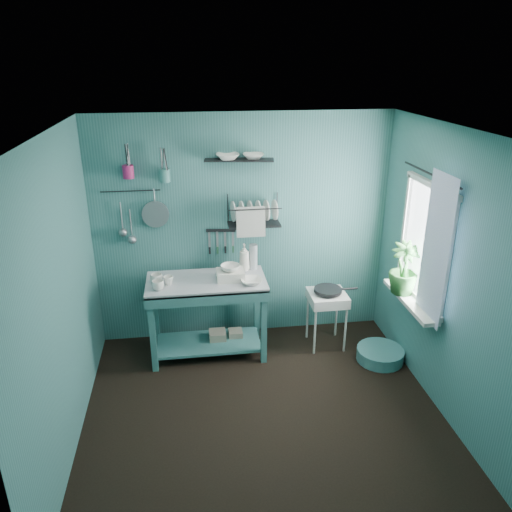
{
  "coord_description": "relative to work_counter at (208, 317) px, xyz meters",
  "views": [
    {
      "loc": [
        -0.58,
        -3.61,
        3.02
      ],
      "look_at": [
        0.05,
        0.85,
        1.2
      ],
      "focal_mm": 35.0,
      "sensor_mm": 36.0,
      "label": 1
    }
  ],
  "objects": [
    {
      "name": "frying_pan",
      "position": [
        1.3,
        -0.02,
        0.24
      ],
      "size": [
        0.3,
        0.3,
        0.03
      ],
      "primitive_type": "cylinder",
      "color": "black",
      "rests_on": "hotplate_stand"
    },
    {
      "name": "tub_bowl",
      "position": [
        0.25,
        -0.02,
        0.56
      ],
      "size": [
        0.19,
        0.19,
        0.06
      ],
      "primitive_type": "imported",
      "color": "white",
      "rests_on": "wash_tub"
    },
    {
      "name": "work_counter",
      "position": [
        0.0,
        0.0,
        0.0
      ],
      "size": [
        1.23,
        0.63,
        0.87
      ],
      "primitive_type": "cube",
      "rotation": [
        0.0,
        0.0,
        -0.01
      ],
      "color": "#377373",
      "rests_on": "floor"
    },
    {
      "name": "upper_shelf",
      "position": [
        0.39,
        0.32,
        1.6
      ],
      "size": [
        0.72,
        0.28,
        0.01
      ],
      "primitive_type": "cube",
      "rotation": [
        0.0,
        0.0,
        -0.15
      ],
      "color": "black",
      "rests_on": "wall_back"
    },
    {
      "name": "storage_tin_small",
      "position": [
        0.3,
        0.08,
        -0.33
      ],
      "size": [
        0.15,
        0.15,
        0.2
      ],
      "primitive_type": "cube",
      "color": "gray",
      "rests_on": "floor"
    },
    {
      "name": "storage_tin_large",
      "position": [
        0.1,
        0.05,
        -0.32
      ],
      "size": [
        0.18,
        0.18,
        0.22
      ],
      "primitive_type": "cube",
      "color": "gray",
      "rests_on": "floor"
    },
    {
      "name": "knife_strip",
      "position": [
        0.19,
        0.39,
        0.83
      ],
      "size": [
        0.32,
        0.06,
        0.03
      ],
      "primitive_type": "cube",
      "rotation": [
        0.0,
        0.0,
        -0.13
      ],
      "color": "black",
      "rests_on": "wall_back"
    },
    {
      "name": "colander",
      "position": [
        -0.48,
        0.37,
        1.05
      ],
      "size": [
        0.28,
        0.03,
        0.28
      ],
      "primitive_type": "cylinder",
      "rotation": [
        1.54,
        0.0,
        0.0
      ],
      "color": "#94959B",
      "rests_on": "wall_back"
    },
    {
      "name": "floor",
      "position": [
        0.44,
        -1.08,
        -0.43
      ],
      "size": [
        3.2,
        3.2,
        0.0
      ],
      "primitive_type": "plane",
      "color": "black",
      "rests_on": "ground"
    },
    {
      "name": "water_bottle",
      "position": [
        0.52,
        0.22,
        0.57
      ],
      "size": [
        0.09,
        0.09,
        0.28
      ],
      "primitive_type": "cylinder",
      "color": "#A0ACB3",
      "rests_on": "work_counter"
    },
    {
      "name": "floor_basin",
      "position": [
        1.79,
        -0.4,
        -0.37
      ],
      "size": [
        0.49,
        0.49,
        0.13
      ],
      "primitive_type": "cylinder",
      "color": "teal",
      "rests_on": "floor"
    },
    {
      "name": "wash_tub",
      "position": [
        0.25,
        -0.02,
        0.48
      ],
      "size": [
        0.28,
        0.22,
        0.1
      ],
      "primitive_type": "cube",
      "color": "silver",
      "rests_on": "work_counter"
    },
    {
      "name": "wall_back",
      "position": [
        0.44,
        0.42,
        0.82
      ],
      "size": [
        3.2,
        0.0,
        3.2
      ],
      "primitive_type": "plane",
      "rotation": [
        1.57,
        0.0,
        0.0
      ],
      "color": "#336A69",
      "rests_on": "ground"
    },
    {
      "name": "curtain_rod",
      "position": [
        1.98,
        -0.63,
        1.62
      ],
      "size": [
        0.02,
        1.05,
        0.02
      ],
      "primitive_type": "cylinder",
      "rotation": [
        1.57,
        0.0,
        0.0
      ],
      "color": "black",
      "rests_on": "wall_right"
    },
    {
      "name": "windowsill",
      "position": [
        1.94,
        -0.63,
        0.38
      ],
      "size": [
        0.16,
        0.95,
        0.04
      ],
      "primitive_type": "cube",
      "color": "silver",
      "rests_on": "wall_right"
    },
    {
      "name": "wall_front",
      "position": [
        0.44,
        -2.58,
        0.82
      ],
      "size": [
        3.2,
        0.0,
        3.2
      ],
      "primitive_type": "plane",
      "rotation": [
        -1.57,
        0.0,
        0.0
      ],
      "color": "#336A69",
      "rests_on": "ground"
    },
    {
      "name": "soap_bottle",
      "position": [
        0.42,
        0.2,
        0.58
      ],
      "size": [
        0.12,
        0.12,
        0.3
      ],
      "primitive_type": "imported",
      "color": "silver",
      "rests_on": "work_counter"
    },
    {
      "name": "window_glass",
      "position": [
        2.02,
        -0.63,
        0.97
      ],
      "size": [
        0.0,
        1.1,
        1.1
      ],
      "primitive_type": "plane",
      "rotation": [
        1.57,
        0.0,
        1.57
      ],
      "color": "white",
      "rests_on": "wall_right"
    },
    {
      "name": "ladle_outer",
      "position": [
        -0.83,
        0.38,
        1.04
      ],
      "size": [
        0.01,
        0.01,
        0.3
      ],
      "primitive_type": "cylinder",
      "color": "#94959B",
      "rests_on": "wall_back"
    },
    {
      "name": "shelf_bowl_right",
      "position": [
        0.54,
        0.32,
        1.62
      ],
      "size": [
        0.24,
        0.24,
        0.05
      ],
      "primitive_type": "imported",
      "rotation": [
        0.0,
        0.0,
        -0.11
      ],
      "color": "white",
      "rests_on": "upper_shelf"
    },
    {
      "name": "hotplate_stand",
      "position": [
        1.3,
        -0.02,
        -0.12
      ],
      "size": [
        0.45,
        0.45,
        0.63
      ],
      "primitive_type": "cube",
      "rotation": [
        0.0,
        0.0,
        0.15
      ],
      "color": "silver",
      "rests_on": "floor"
    },
    {
      "name": "counter_bowl",
      "position": [
        0.45,
        -0.15,
        0.46
      ],
      "size": [
        0.22,
        0.22,
        0.05
      ],
      "primitive_type": "imported",
      "color": "white",
      "rests_on": "work_counter"
    },
    {
      "name": "hook_rail",
      "position": [
        -0.72,
        0.39,
        1.3
      ],
      "size": [
        0.6,
        0.01,
        0.01
      ],
      "primitive_type": "cylinder",
      "rotation": [
        0.0,
        1.57,
        0.0
      ],
      "color": "black",
      "rests_on": "wall_back"
    },
    {
      "name": "potted_plant",
      "position": [
        1.91,
        -0.49,
        0.66
      ],
      "size": [
        0.32,
        0.32,
        0.52
      ],
      "primitive_type": "imported",
      "rotation": [
        0.0,
        0.0,
        -0.1
      ],
      "color": "#245A26",
      "rests_on": "windowsill"
    },
    {
      "name": "dish_rack",
      "position": [
        0.54,
        0.29,
        1.07
      ],
      "size": [
        0.56,
        0.25,
        0.32
      ],
      "primitive_type": "cube",
      "rotation": [
        0.0,
        0.0,
        0.02
      ],
      "color": "black",
      "rests_on": "wall_back"
    },
    {
      "name": "utensil_cup_teal",
      "position": [
        -0.36,
        0.34,
        1.46
      ],
      "size": [
        0.11,
        0.11,
        0.13
      ],
      "primitive_type": "cylinder",
      "color": "teal",
      "rests_on": "wall_back"
    },
    {
      "name": "mug_left",
      "position": [
        -0.48,
        -0.16,
        0.48
      ],
      "size": [
        0.12,
        0.12,
        0.1
      ],
      "primitive_type": "imported",
      "color": "white",
      "rests_on": "work_counter"
    },
    {
      "name": "utensil_cup_magenta",
      "position": [
        -0.72,
        0.34,
        1.51
      ],
      "size": [
        0.11,
        0.11,
        0.13
      ],
      "primitive_type": "cylinder",
      "color": "#AE2061",
      "rests_on": "wall_back"
    },
    {
      "name": "shelf_bowl_left",
      "position": [
        0.27,
        0.32,
        1.59
      ],
      "size": [
        0.24,
        0.24,
        0.06
      ],
      "primitive_type": "imported",
      "rotation": [
        0.0,
        0.0,
        -0.0
      ],
      "color": "white",
      "rests_on": "upper_shelf"
    },
    {
      "name": "wall_left",
      "position": [
        -1.16,
        -1.08,
        0.82
      ],
      "size": [
        0.0,
        3.0,
        3.0
      ],
      "primitive_type": "plane",
      "rotation": [
        1.57,
        0.0,
        1.57
      ],
      "color": "#336A69",
      "rests_on": "ground"
    },
    {
      "name": "ceiling",
      "position": [
        0.44,
        -1.08,
        2.07
      ],
      "size": [
        3.2,
        3.2,
        0.0
      ],
      "primitive_type": "plane",
      "rotation": [
        3.14,
        0.0,
        0.0
      ],
      "color": "silver",
      "rests_on": "ground"
    },
    {
      "name": "ladle_inner",
      "position": [
        -0.75,
        0.38,
        0.96
      ],
      "size": [
        0.01,
        0.01,
        0.3
      ],
      "primitive_type": "cylinder",
      "color": "#94959B",
      "rests_on": "wall_back"
    },
    {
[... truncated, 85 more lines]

